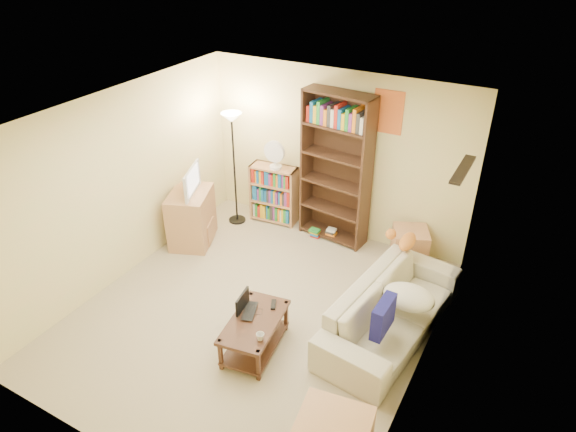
{
  "coord_description": "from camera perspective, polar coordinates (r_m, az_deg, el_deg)",
  "views": [
    {
      "loc": [
        2.7,
        -4.07,
        4.24
      ],
      "look_at": [
        0.07,
        0.69,
        1.05
      ],
      "focal_mm": 32.0,
      "sensor_mm": 36.0,
      "label": 1
    }
  ],
  "objects": [
    {
      "name": "cream_blanket",
      "position": [
        5.97,
        13.25,
        -8.78
      ],
      "size": [
        0.59,
        0.42,
        0.25
      ],
      "primitive_type": "ellipsoid",
      "color": "beige",
      "rests_on": "sofa"
    },
    {
      "name": "laptop",
      "position": [
        5.83,
        -3.82,
        -10.58
      ],
      "size": [
        0.46,
        0.41,
        0.03
      ],
      "primitive_type": "imported",
      "rotation": [
        0.0,
        0.0,
        1.91
      ],
      "color": "black",
      "rests_on": "coffee_table"
    },
    {
      "name": "television",
      "position": [
        7.39,
        -11.11,
        3.88
      ],
      "size": [
        0.74,
        0.55,
        0.39
      ],
      "primitive_type": "imported",
      "rotation": [
        0.0,
        0.0,
        1.95
      ],
      "color": "black",
      "rests_on": "tv_stand"
    },
    {
      "name": "tv_stand",
      "position": [
        7.68,
        -10.67,
        -0.15
      ],
      "size": [
        0.78,
        0.91,
        0.81
      ],
      "primitive_type": "cube",
      "rotation": [
        0.0,
        0.0,
        0.38
      ],
      "color": "tan",
      "rests_on": "ground"
    },
    {
      "name": "floor_lamp",
      "position": [
        7.67,
        -6.19,
        8.74
      ],
      "size": [
        0.3,
        0.3,
        1.8
      ],
      "color": "black",
      "rests_on": "ground"
    },
    {
      "name": "sofa",
      "position": [
        6.12,
        11.43,
        -10.19
      ],
      "size": [
        2.41,
        1.41,
        0.64
      ],
      "primitive_type": "imported",
      "rotation": [
        0.0,
        0.0,
        1.44
      ],
      "color": "beige",
      "rests_on": "ground"
    },
    {
      "name": "book_stacks",
      "position": [
        7.81,
        3.99,
        -1.94
      ],
      "size": [
        0.39,
        0.21,
        0.16
      ],
      "color": "red",
      "rests_on": "ground"
    },
    {
      "name": "side_table",
      "position": [
        7.34,
        13.34,
        -3.35
      ],
      "size": [
        0.61,
        0.61,
        0.53
      ],
      "primitive_type": "cube",
      "rotation": [
        0.0,
        0.0,
        0.42
      ],
      "color": "tan",
      "rests_on": "ground"
    },
    {
      "name": "desk_fan",
      "position": [
        7.69,
        -1.49,
        6.86
      ],
      "size": [
        0.33,
        0.19,
        0.45
      ],
      "color": "white",
      "rests_on": "short_bookshelf"
    },
    {
      "name": "mug",
      "position": [
        5.49,
        -3.11,
        -13.24
      ],
      "size": [
        0.13,
        0.13,
        0.08
      ],
      "primitive_type": "imported",
      "rotation": [
        0.0,
        0.0,
        -0.22
      ],
      "color": "silver",
      "rests_on": "coffee_table"
    },
    {
      "name": "tall_bookshelf",
      "position": [
        7.32,
        5.35,
        5.6
      ],
      "size": [
        1.04,
        0.45,
        2.25
      ],
      "rotation": [
        0.0,
        0.0,
        -0.12
      ],
      "color": "#3C2417",
      "rests_on": "ground"
    },
    {
      "name": "coffee_table",
      "position": [
        5.84,
        -3.73,
        -12.57
      ],
      "size": [
        0.65,
        0.99,
        0.41
      ],
      "rotation": [
        0.0,
        0.0,
        0.15
      ],
      "color": "#412319",
      "rests_on": "ground"
    },
    {
      "name": "laptop_screen",
      "position": [
        5.8,
        -5.09,
        -9.43
      ],
      "size": [
        0.06,
        0.31,
        0.21
      ],
      "primitive_type": "cube",
      "rotation": [
        0.0,
        0.0,
        0.15
      ],
      "color": "white",
      "rests_on": "laptop"
    },
    {
      "name": "navy_pillow",
      "position": [
        5.56,
        10.53,
        -10.93
      ],
      "size": [
        0.14,
        0.42,
        0.38
      ],
      "primitive_type": "cube",
      "rotation": [
        0.0,
        0.0,
        1.54
      ],
      "color": "navy",
      "rests_on": "sofa"
    },
    {
      "name": "short_bookshelf",
      "position": [
        8.05,
        -1.58,
        2.45
      ],
      "size": [
        0.75,
        0.36,
        0.94
      ],
      "rotation": [
        0.0,
        0.0,
        0.09
      ],
      "color": "tan",
      "rests_on": "ground"
    },
    {
      "name": "tv_remote",
      "position": [
        5.92,
        -1.63,
        -9.8
      ],
      "size": [
        0.12,
        0.17,
        0.02
      ],
      "primitive_type": "cube",
      "rotation": [
        0.0,
        0.0,
        0.45
      ],
      "color": "black",
      "rests_on": "coffee_table"
    },
    {
      "name": "room",
      "position": [
        5.54,
        -4.05,
        2.15
      ],
      "size": [
        4.5,
        4.54,
        2.52
      ],
      "color": "#C3B292",
      "rests_on": "ground"
    },
    {
      "name": "tabby_cat",
      "position": [
        6.6,
        12.82,
        -2.64
      ],
      "size": [
        0.51,
        0.23,
        0.17
      ],
      "color": "orange",
      "rests_on": "sofa"
    }
  ]
}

